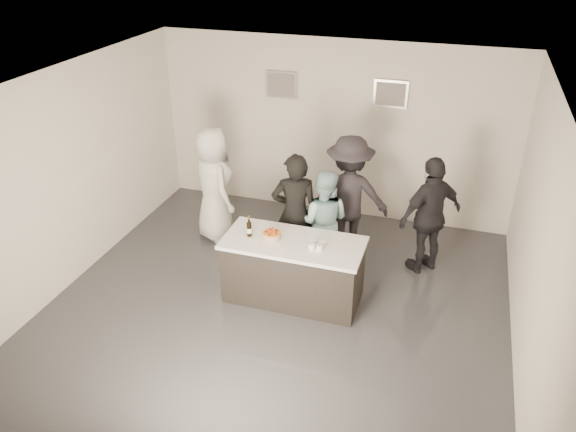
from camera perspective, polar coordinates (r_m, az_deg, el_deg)
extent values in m
plane|color=#3D3D42|center=(7.67, -1.15, -9.29)|extent=(6.00, 6.00, 0.00)
plane|color=white|center=(6.30, -1.42, 12.86)|extent=(6.00, 6.00, 0.00)
cube|color=silver|center=(9.51, 4.63, 8.71)|extent=(6.00, 0.04, 3.00)
cube|color=silver|center=(4.64, -13.77, -15.94)|extent=(6.00, 0.04, 3.00)
cube|color=silver|center=(8.24, -21.47, 3.58)|extent=(0.04, 6.00, 3.00)
cube|color=silver|center=(6.64, 24.10, -3.03)|extent=(0.04, 6.00, 3.00)
cube|color=#B2B2B7|center=(9.50, -0.67, 13.21)|extent=(0.54, 0.04, 0.44)
cube|color=#B2B2B7|center=(9.12, 10.39, 12.10)|extent=(0.54, 0.04, 0.44)
cube|color=white|center=(7.60, 0.53, -5.50)|extent=(1.86, 0.86, 0.90)
cylinder|color=orange|center=(7.41, -1.67, -2.04)|extent=(0.24, 0.24, 0.08)
cylinder|color=black|center=(7.48, -3.98, -0.95)|extent=(0.07, 0.07, 0.26)
cylinder|color=black|center=(7.43, -3.97, -1.16)|extent=(0.07, 0.07, 0.26)
cube|color=orange|center=(7.21, 2.96, -2.95)|extent=(0.19, 0.19, 0.08)
cube|color=pink|center=(7.21, -2.10, -3.27)|extent=(0.24, 0.08, 0.01)
imported|color=black|center=(7.99, 0.70, 0.24)|extent=(0.77, 0.63, 1.83)
imported|color=#9DC7CD|center=(8.08, 3.59, -0.50)|extent=(0.80, 0.64, 1.58)
imported|color=silver|center=(8.93, -7.57, 3.21)|extent=(1.06, 1.05, 1.85)
imported|color=black|center=(8.25, 14.26, 0.04)|extent=(1.05, 1.04, 1.78)
imported|color=#262329|center=(8.46, 6.16, 2.01)|extent=(1.37, 1.01, 1.90)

